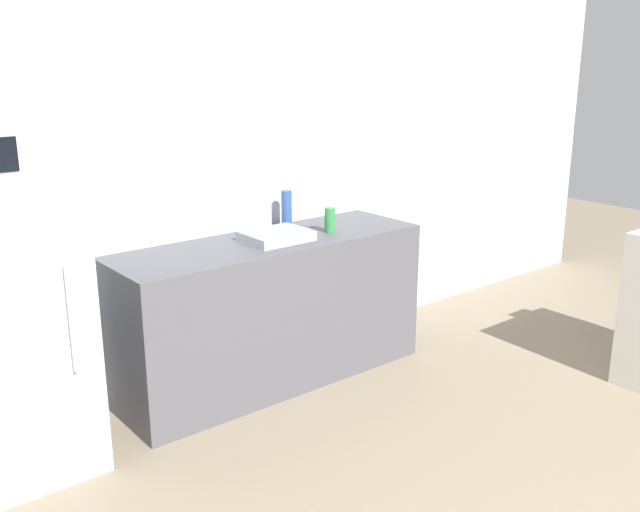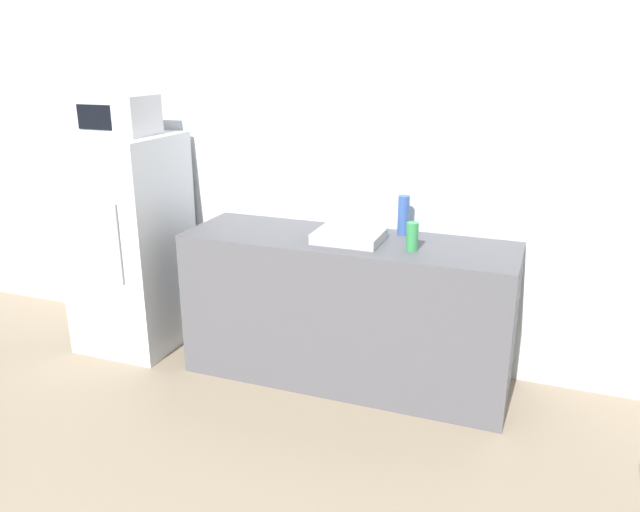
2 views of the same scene
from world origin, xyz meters
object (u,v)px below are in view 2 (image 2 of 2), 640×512
(microwave, at_px, (117,115))
(bottle_short, at_px, (412,237))
(bottle_tall, at_px, (403,215))
(refrigerator, at_px, (130,243))

(microwave, distance_m, bottle_short, 2.07)
(bottle_tall, relative_size, bottle_short, 1.50)
(microwave, xyz_separation_m, bottle_short, (1.98, -0.05, -0.60))
(bottle_short, bearing_deg, refrigerator, 178.48)
(bottle_tall, bearing_deg, microwave, -172.48)
(refrigerator, relative_size, microwave, 3.22)
(microwave, bearing_deg, bottle_tall, 7.52)
(microwave, distance_m, bottle_tall, 1.95)
(refrigerator, xyz_separation_m, microwave, (-0.00, -0.00, 0.87))
(bottle_tall, bearing_deg, bottle_short, -67.42)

